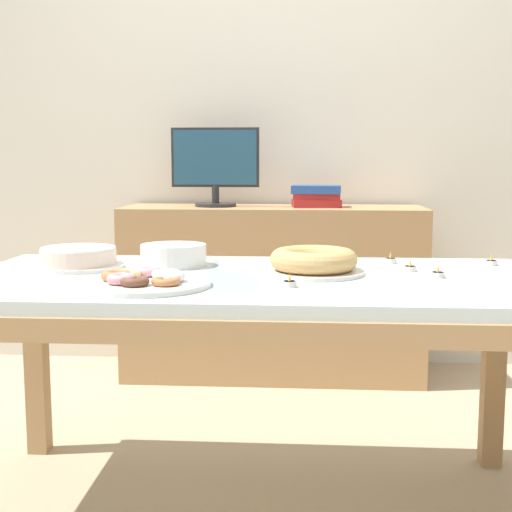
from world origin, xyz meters
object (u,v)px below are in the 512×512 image
Objects in this scene: tealight_right_edge at (289,283)px; tealight_near_front at (410,268)px; cake_chocolate_round at (79,258)px; cake_golden_bundt at (314,262)px; tealight_near_cakes at (390,260)px; plate_stack at (174,255)px; tealight_left_edge at (438,274)px; computer_monitor at (215,167)px; book_stack at (316,196)px; tealight_centre at (491,262)px; pastry_platter at (144,281)px.

tealight_near_front is at bearing 39.34° from tealight_right_edge.
tealight_right_edge is at bearing -23.51° from cake_chocolate_round.
cake_golden_bundt is 7.49× the size of tealight_near_cakes.
plate_stack is at bearing 175.42° from tealight_near_front.
tealight_left_edge is 0.13m from tealight_near_front.
computer_monitor is at bearing 120.75° from tealight_left_edge.
book_stack is 0.87× the size of cake_chocolate_round.
computer_monitor reaches higher than cake_chocolate_round.
book_stack reaches higher than tealight_centre.
tealight_left_edge is 0.34m from tealight_centre.
cake_golden_bundt is (0.46, -1.34, -0.27)m from computer_monitor.
book_stack is 1.34m from cake_golden_bundt.
cake_chocolate_round is at bearing 174.35° from tealight_left_edge.
plate_stack is 0.71m from tealight_near_cakes.
plate_stack is at bearing 88.19° from pastry_platter.
plate_stack is at bearing -89.26° from computer_monitor.
book_stack reaches higher than tealight_right_edge.
cake_chocolate_round is (-0.27, -1.27, -0.27)m from computer_monitor.
plate_stack is 5.25× the size of tealight_right_edge.
tealight_right_edge and tealight_near_front have the same top height.
pastry_platter is 1.70× the size of plate_stack.
tealight_near_cakes is (-0.10, 0.29, 0.00)m from tealight_left_edge.
tealight_near_cakes is at bearing 102.70° from tealight_near_front.
book_stack is 1.12m from tealight_near_cakes.
plate_stack is at bearing -175.27° from tealight_centre.
cake_chocolate_round reaches higher than tealight_left_edge.
tealight_centre is (1.03, 0.46, -0.00)m from pastry_platter.
book_stack is 6.05× the size of tealight_left_edge.
book_stack is 1.26m from tealight_centre.
cake_golden_bundt is 0.31m from tealight_near_front.
pastry_platter is (0.28, -0.31, -0.02)m from cake_chocolate_round.
book_stack reaches higher than cake_golden_bundt.
pastry_platter is at bearing -177.67° from tealight_right_edge.
plate_stack is at bearing 163.19° from cake_golden_bundt.
tealight_centre is (0.22, 0.26, 0.00)m from tealight_left_edge.
cake_chocolate_round is at bearing -169.72° from tealight_near_cakes.
tealight_centre is (1.31, 0.15, -0.02)m from cake_chocolate_round.
tealight_near_front is at bearing -59.10° from computer_monitor.
computer_monitor is at bearing 132.75° from tealight_centre.
tealight_left_edge is (0.33, -1.38, -0.15)m from book_stack.
cake_chocolate_round is 1.32m from tealight_centre.
cake_chocolate_round is 0.73m from tealight_right_edge.
book_stack is 6.05× the size of tealight_right_edge.
pastry_platter is at bearing -91.81° from plate_stack.
tealight_left_edge is 1.00× the size of tealight_near_front.
cake_golden_bundt reaches higher than tealight_near_front.
computer_monitor is at bearing 77.82° from cake_chocolate_round.
tealight_near_cakes is at bearing 55.59° from tealight_right_edge.
cake_golden_bundt is 0.61m from tealight_centre.
plate_stack reaches higher than tealight_centre.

